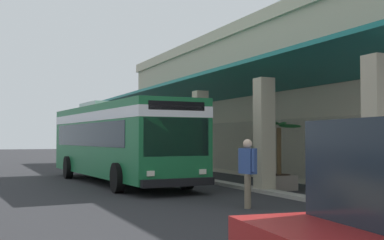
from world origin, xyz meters
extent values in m
plane|color=#262628|center=(0.00, 8.00, 0.00)|extent=(120.00, 120.00, 0.00)
cube|color=#9E998E|center=(1.97, 2.86, 0.06)|extent=(37.62, 0.50, 0.12)
cube|color=#B2A88E|center=(1.97, 12.56, 3.50)|extent=(31.35, 13.33, 7.00)
cube|color=#C0B59A|center=(1.97, 12.56, 7.30)|extent=(31.65, 13.63, 0.60)
cube|color=#B2A88E|center=(-11.10, 2.97, 1.93)|extent=(0.55, 0.55, 3.85)
cube|color=#B2A88E|center=(-5.87, 2.97, 1.93)|extent=(0.55, 0.55, 3.85)
cube|color=#B2A88E|center=(-0.65, 2.97, 1.93)|extent=(0.55, 0.55, 3.85)
cube|color=#B2A88E|center=(4.58, 2.97, 1.93)|extent=(0.55, 0.55, 3.85)
cube|color=#B2A88E|center=(9.80, 2.97, 1.93)|extent=(0.55, 0.55, 3.85)
cube|color=#B2A88E|center=(15.03, 2.97, 1.93)|extent=(0.55, 0.55, 3.85)
cube|color=#146B66|center=(1.97, 4.30, 4.20)|extent=(31.35, 3.16, 0.82)
cube|color=#19232D|center=(1.97, 5.94, 1.40)|extent=(26.34, 0.08, 2.40)
cube|color=#196638|center=(4.44, -0.63, 1.73)|extent=(11.15, 3.31, 2.75)
cube|color=white|center=(4.44, -0.63, 2.65)|extent=(11.17, 3.33, 0.36)
cube|color=#19232D|center=(4.14, -0.65, 1.95)|extent=(9.40, 3.22, 0.90)
cube|color=#19232D|center=(9.89, -0.25, 1.85)|extent=(0.22, 2.24, 1.20)
cube|color=black|center=(9.90, -0.24, 2.82)|extent=(0.20, 1.94, 0.28)
cube|color=black|center=(10.02, -0.24, 0.45)|extent=(0.37, 2.46, 0.24)
cube|color=silver|center=(9.88, 0.65, 0.75)|extent=(0.08, 0.24, 0.16)
cube|color=silver|center=(10.01, -1.13, 0.75)|extent=(0.08, 0.24, 0.16)
cube|color=silver|center=(2.94, -0.73, 3.22)|extent=(2.52, 1.95, 0.24)
cylinder|color=black|center=(7.97, 0.90, 0.50)|extent=(1.00, 0.30, 1.00)
cylinder|color=black|center=(8.15, -1.65, 0.50)|extent=(1.00, 0.30, 1.00)
cylinder|color=black|center=(1.28, 0.43, 0.50)|extent=(1.00, 0.30, 1.00)
cylinder|color=black|center=(1.45, -2.12, 0.50)|extent=(1.00, 0.30, 1.00)
cylinder|color=#726651|center=(13.05, 0.47, 0.44)|extent=(0.16, 0.16, 0.89)
cylinder|color=#726651|center=(12.85, 0.60, 0.44)|extent=(0.16, 0.16, 0.89)
cube|color=#334C8C|center=(12.95, 0.53, 1.22)|extent=(0.54, 0.29, 0.66)
sphere|color=beige|center=(12.95, 0.53, 1.67)|extent=(0.24, 0.24, 0.24)
cylinder|color=#334C8C|center=(13.26, 0.53, 1.25)|extent=(0.09, 0.09, 0.60)
cylinder|color=#334C8C|center=(12.63, 0.54, 1.25)|extent=(0.09, 0.09, 0.60)
cube|color=gray|center=(9.42, 3.81, 0.26)|extent=(0.94, 0.94, 0.52)
cylinder|color=#332319|center=(9.42, 3.81, 0.53)|extent=(0.80, 0.80, 0.02)
cylinder|color=brown|center=(9.42, 3.81, 1.35)|extent=(0.16, 0.16, 1.65)
ellipsoid|color=#195123|center=(9.81, 3.69, 2.31)|extent=(0.86, 0.45, 0.16)
ellipsoid|color=#195123|center=(9.42, 4.29, 2.24)|extent=(0.21, 0.95, 0.18)
ellipsoid|color=#195123|center=(9.06, 3.72, 2.33)|extent=(0.77, 0.40, 0.14)
ellipsoid|color=#195123|center=(9.44, 3.44, 2.33)|extent=(0.25, 0.75, 0.16)
camera|label=1|loc=(24.49, -6.06, 1.83)|focal=47.33mm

